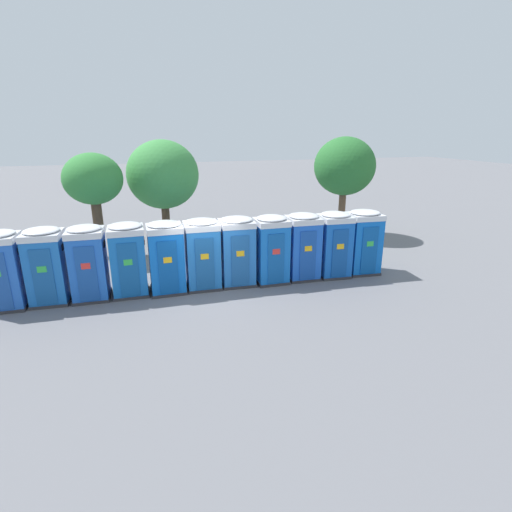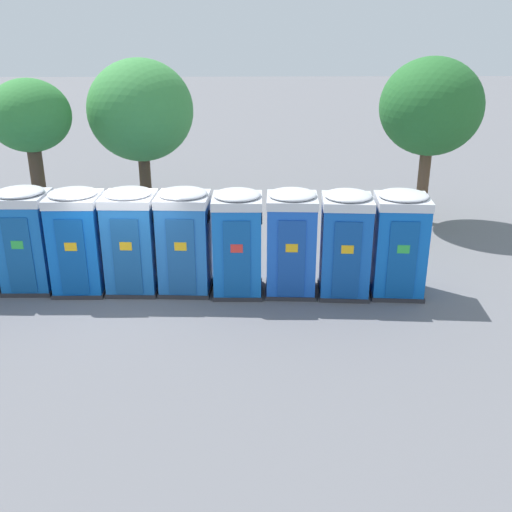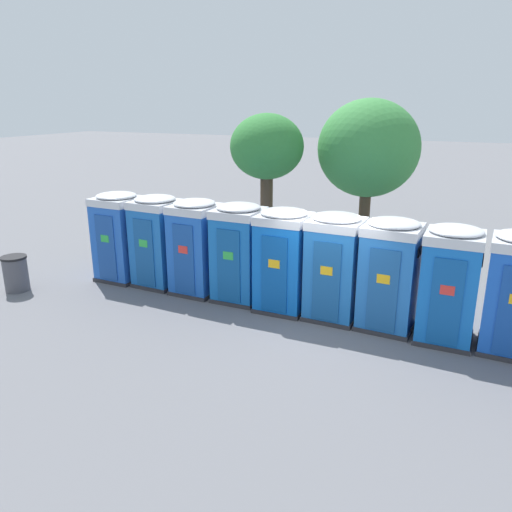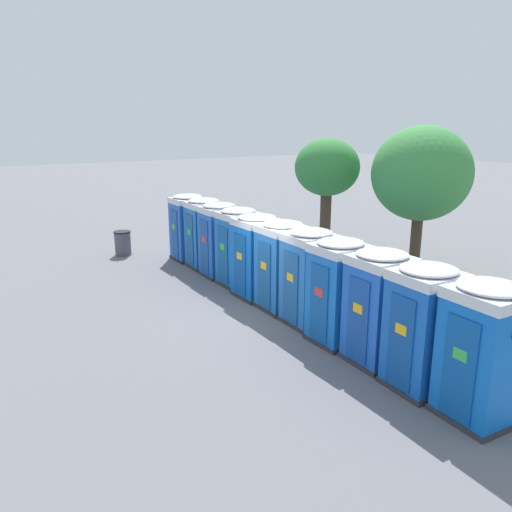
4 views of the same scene
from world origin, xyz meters
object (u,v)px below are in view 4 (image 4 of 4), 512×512
object	(u,v)px
portapotty_1	(204,232)
portapotty_5	(282,265)
portapotty_4	(256,256)
portapotty_2	(219,239)
portapotty_7	(338,291)
portapotty_10	(483,351)
portapotty_8	(379,307)
trash_can	(123,243)
portapotty_9	(423,327)
street_tree_2	(421,174)
portapotty_0	(188,227)
portapotty_6	(309,277)
street_tree_1	(327,169)
portapotty_3	(238,247)

from	to	relation	value
portapotty_1	portapotty_5	xyz separation A→B (m)	(5.08, -0.22, -0.00)
portapotty_4	portapotty_5	bearing A→B (deg)	0.48
portapotty_2	portapotty_7	bearing A→B (deg)	-3.10
portapotty_10	portapotty_7	bearing A→B (deg)	178.12
portapotty_7	portapotty_8	xyz separation A→B (m)	(1.27, 0.00, -0.00)
portapotty_5	trash_can	size ratio (longest dim) A/B	2.61
portapotty_9	street_tree_2	world-z (taller)	street_tree_2
portapotty_9	portapotty_10	distance (m)	1.27
portapotty_2	portapotty_4	size ratio (longest dim) A/B	1.00
portapotty_7	portapotty_9	world-z (taller)	same
trash_can	portapotty_5	bearing A→B (deg)	11.76
portapotty_0	street_tree_2	xyz separation A→B (m)	(5.69, 6.29, 2.13)
portapotty_2	portapotty_6	bearing A→B (deg)	-2.15
portapotty_7	portapotty_10	world-z (taller)	same
portapotty_8	trash_can	world-z (taller)	portapotty_8
portapotty_0	portapotty_4	xyz separation A→B (m)	(5.08, -0.21, -0.00)
portapotty_7	portapotty_9	distance (m)	2.54
portapotty_1	street_tree_1	size ratio (longest dim) A/B	0.55
portapotty_8	street_tree_2	size ratio (longest dim) A/B	0.50
portapotty_6	street_tree_2	bearing A→B (deg)	106.51
portapotty_0	portapotty_10	size ratio (longest dim) A/B	1.00
portapotty_1	portapotty_3	xyz separation A→B (m)	(2.54, -0.09, -0.00)
portapotty_9	trash_can	xyz separation A→B (m)	(-13.46, -1.43, -0.79)
street_tree_2	portapotty_8	bearing A→B (deg)	-56.19
portapotty_7	portapotty_9	bearing A→B (deg)	-2.59
portapotty_3	street_tree_2	world-z (taller)	street_tree_2
portapotty_6	street_tree_1	xyz separation A→B (m)	(-4.99, 4.88, 2.16)
portapotty_3	portapotty_4	distance (m)	1.27
portapotty_4	trash_can	bearing A→B (deg)	-166.29
portapotty_2	street_tree_2	distance (m)	7.39
portapotty_10	trash_can	size ratio (longest dim) A/B	2.61
portapotty_5	portapotty_2	bearing A→B (deg)	177.80
portapotty_3	portapotty_7	bearing A→B (deg)	-3.76
portapotty_4	trash_can	size ratio (longest dim) A/B	2.61
portapotty_1	portapotty_6	bearing A→B (deg)	-2.42
street_tree_1	portapotty_4	bearing A→B (deg)	-63.21
portapotty_1	portapotty_9	xyz separation A→B (m)	(10.16, -0.54, 0.00)
portapotty_6	portapotty_7	world-z (taller)	same
portapotty_4	portapotty_2	bearing A→B (deg)	176.45
portapotty_1	portapotty_6	distance (m)	6.36
street_tree_1	portapotty_3	bearing A→B (deg)	-75.91
trash_can	street_tree_2	bearing A→B (deg)	46.87
portapotty_4	portapotty_9	xyz separation A→B (m)	(6.35, -0.30, 0.00)
portapotty_9	portapotty_3	bearing A→B (deg)	176.63
portapotty_6	portapotty_10	size ratio (longest dim) A/B	1.00
portapotty_6	street_tree_2	size ratio (longest dim) A/B	0.50
portapotty_9	street_tree_1	distance (m)	10.42
portapotty_4	trash_can	world-z (taller)	portapotty_4
portapotty_3	portapotty_5	bearing A→B (deg)	-3.06
portapotty_2	portapotty_5	size ratio (longest dim) A/B	1.00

